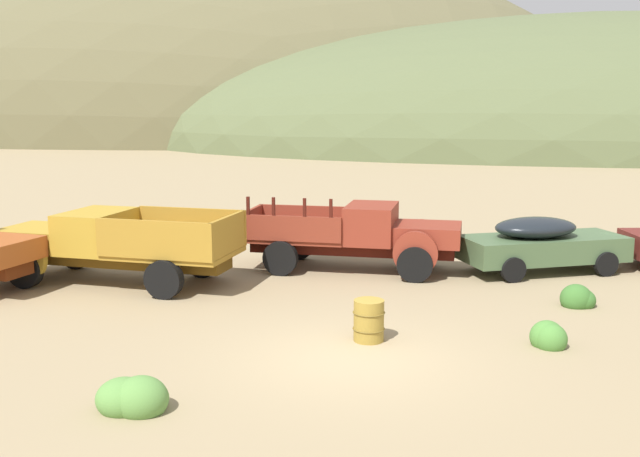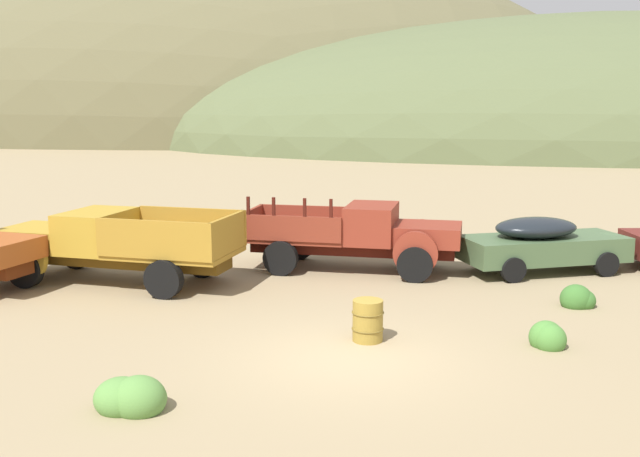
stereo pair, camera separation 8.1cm
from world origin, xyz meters
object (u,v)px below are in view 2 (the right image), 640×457
at_px(car_weathered_green, 548,243).
at_px(oil_drum_by_truck, 368,320).
at_px(truck_mustard, 103,244).
at_px(truck_rust_red, 367,236).

distance_m(car_weathered_green, oil_drum_by_truck, 8.15).
distance_m(truck_mustard, car_weathered_green, 12.24).
bearing_deg(car_weathered_green, truck_mustard, 170.99).
bearing_deg(car_weathered_green, oil_drum_by_truck, -146.24).
bearing_deg(car_weathered_green, truck_rust_red, 164.17).
height_order(truck_mustard, car_weathered_green, truck_mustard).
height_order(car_weathered_green, oil_drum_by_truck, car_weathered_green).
height_order(truck_rust_red, car_weathered_green, truck_rust_red).
relative_size(truck_mustard, truck_rust_red, 1.07).
bearing_deg(truck_rust_red, car_weathered_green, 10.64).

